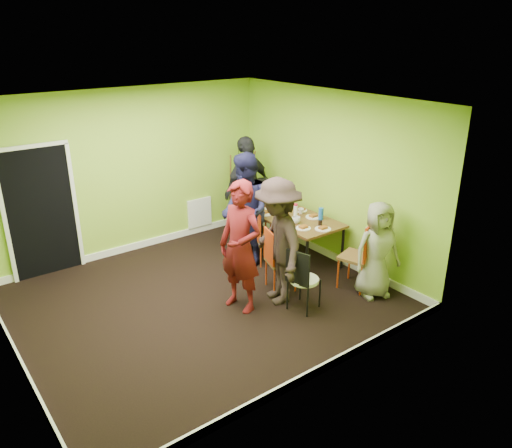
{
  "coord_description": "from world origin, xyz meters",
  "views": [
    {
      "loc": [
        -3.18,
        -5.52,
        3.68
      ],
      "look_at": [
        0.97,
        0.0,
        0.95
      ],
      "focal_mm": 35.0,
      "sensor_mm": 36.0,
      "label": 1
    }
  ],
  "objects": [
    {
      "name": "chair_back_end",
      "position": [
        1.96,
        1.32,
        0.81
      ],
      "size": [
        0.64,
        0.69,
        1.14
      ],
      "rotation": [
        0.0,
        0.0,
        2.73
      ],
      "color": "red",
      "rests_on": "ground"
    },
    {
      "name": "room_walls",
      "position": [
        -0.02,
        0.04,
        0.99
      ],
      "size": [
        5.04,
        4.54,
        2.82
      ],
      "color": "#91BD30",
      "rests_on": "ground"
    },
    {
      "name": "easel",
      "position": [
        2.12,
        2.02,
        0.74
      ],
      "size": [
        0.6,
        0.56,
        1.5
      ],
      "color": "brown",
      "rests_on": "ground"
    },
    {
      "name": "plate_near_left",
      "position": [
        1.67,
        0.68,
        0.76
      ],
      "size": [
        0.26,
        0.26,
        0.01
      ],
      "primitive_type": "cylinder",
      "color": "white",
      "rests_on": "dining_table"
    },
    {
      "name": "glass_back",
      "position": [
        2.09,
        0.59,
        0.79
      ],
      "size": [
        0.06,
        0.06,
        0.08
      ],
      "primitive_type": "cylinder",
      "color": "black",
      "rests_on": "dining_table"
    },
    {
      "name": "plate_wall_front",
      "position": [
        2.21,
        0.07,
        0.76
      ],
      "size": [
        0.26,
        0.26,
        0.01
      ],
      "primitive_type": "cylinder",
      "color": "white",
      "rests_on": "dining_table"
    },
    {
      "name": "plate_near_right",
      "position": [
        1.75,
        -0.2,
        0.76
      ],
      "size": [
        0.23,
        0.23,
        0.01
      ],
      "primitive_type": "cylinder",
      "color": "white",
      "rests_on": "dining_table"
    },
    {
      "name": "person_left_far",
      "position": [
        1.21,
        0.6,
        0.93
      ],
      "size": [
        0.93,
        1.06,
        1.87
      ],
      "primitive_type": "imported",
      "rotation": [
        0.0,
        0.0,
        -1.84
      ],
      "color": "#161637",
      "rests_on": "ground"
    },
    {
      "name": "plate_far_front",
      "position": [
        1.97,
        -0.41,
        0.76
      ],
      "size": [
        0.25,
        0.25,
        0.01
      ],
      "primitive_type": "cylinder",
      "color": "white",
      "rests_on": "dining_table"
    },
    {
      "name": "chair_front_end",
      "position": [
        2.08,
        -1.14,
        0.6
      ],
      "size": [
        0.55,
        0.55,
        1.07
      ],
      "rotation": [
        0.0,
        0.0,
        0.29
      ],
      "color": "red",
      "rests_on": "ground"
    },
    {
      "name": "thermos",
      "position": [
        1.93,
        0.19,
        0.87
      ],
      "size": [
        0.07,
        0.07,
        0.23
      ],
      "primitive_type": "cylinder",
      "color": "white",
      "rests_on": "dining_table"
    },
    {
      "name": "orange_bottle",
      "position": [
        1.92,
        0.39,
        0.79
      ],
      "size": [
        0.04,
        0.04,
        0.08
      ],
      "primitive_type": "cylinder",
      "color": "red",
      "rests_on": "dining_table"
    },
    {
      "name": "plate_wall_back",
      "position": [
        2.26,
        0.42,
        0.76
      ],
      "size": [
        0.21,
        0.21,
        0.01
      ],
      "primitive_type": "cylinder",
      "color": "white",
      "rests_on": "dining_table"
    },
    {
      "name": "person_back_end",
      "position": [
        1.89,
        1.48,
        0.96
      ],
      "size": [
        1.19,
        0.7,
        1.91
      ],
      "primitive_type": "imported",
      "rotation": [
        0.0,
        0.0,
        3.36
      ],
      "color": "black",
      "rests_on": "ground"
    },
    {
      "name": "glass_front",
      "position": [
        2.05,
        -0.27,
        0.79
      ],
      "size": [
        0.06,
        0.06,
        0.09
      ],
      "primitive_type": "cylinder",
      "color": "black",
      "rests_on": "dining_table"
    },
    {
      "name": "glass_mid",
      "position": [
        1.75,
        0.43,
        0.8
      ],
      "size": [
        0.06,
        0.06,
        0.1
      ],
      "primitive_type": "cylinder",
      "color": "black",
      "rests_on": "dining_table"
    },
    {
      "name": "person_standing",
      "position": [
        0.34,
        -0.5,
        0.92
      ],
      "size": [
        0.6,
        0.76,
        1.85
      ],
      "primitive_type": "imported",
      "rotation": [
        0.0,
        0.0,
        -1.31
      ],
      "color": "#5D1013",
      "rests_on": "ground"
    },
    {
      "name": "cup_b",
      "position": [
        2.16,
        0.32,
        0.8
      ],
      "size": [
        0.1,
        0.1,
        0.09
      ],
      "primitive_type": "imported",
      "color": "white",
      "rests_on": "dining_table"
    },
    {
      "name": "blue_bottle",
      "position": [
        2.24,
        -0.08,
        0.85
      ],
      "size": [
        0.08,
        0.08,
        0.2
      ],
      "primitive_type": "cylinder",
      "color": "blue",
      "rests_on": "dining_table"
    },
    {
      "name": "chair_left_near",
      "position": [
        1.05,
        -0.39,
        0.54
      ],
      "size": [
        0.49,
        0.49,
        0.96
      ],
      "rotation": [
        0.0,
        0.0,
        -1.87
      ],
      "color": "red",
      "rests_on": "ground"
    },
    {
      "name": "plate_far_back",
      "position": [
        1.91,
        0.79,
        0.76
      ],
      "size": [
        0.23,
        0.23,
        0.01
      ],
      "primitive_type": "cylinder",
      "color": "white",
      "rests_on": "dining_table"
    },
    {
      "name": "cup_a",
      "position": [
        1.81,
        0.04,
        0.8
      ],
      "size": [
        0.14,
        0.14,
        0.11
      ],
      "primitive_type": "imported",
      "color": "white",
      "rests_on": "dining_table"
    },
    {
      "name": "chair_left_far",
      "position": [
        1.44,
        0.45,
        0.51
      ],
      "size": [
        0.47,
        0.47,
        0.91
      ],
      "rotation": [
        0.0,
        0.0,
        -1.86
      ],
      "color": "red",
      "rests_on": "ground"
    },
    {
      "name": "dining_table",
      "position": [
        1.97,
        0.2,
        0.7
      ],
      "size": [
        0.9,
        1.5,
        0.75
      ],
      "color": "black",
      "rests_on": "ground"
    },
    {
      "name": "person_left_near",
      "position": [
        0.87,
        -0.64,
        0.91
      ],
      "size": [
        0.99,
        1.32,
        1.82
      ],
      "primitive_type": "imported",
      "rotation": [
        0.0,
        0.0,
        -1.87
      ],
      "color": "black",
      "rests_on": "ground"
    },
    {
      "name": "chair_bentwood",
      "position": [
        0.95,
        -1.07,
        0.52
      ],
      "size": [
        0.45,
        0.44,
        0.93
      ],
      "rotation": [
        0.0,
        0.0,
        -1.3
      ],
      "color": "black",
      "rests_on": "ground"
    },
    {
      "name": "ground",
      "position": [
        0.0,
        0.0,
        0.0
      ],
      "size": [
        5.0,
        5.0,
        0.0
      ],
      "primitive_type": "plane",
      "color": "black",
      "rests_on": "ground"
    },
    {
      "name": "person_front_end",
      "position": [
        2.1,
        -1.38,
        0.72
      ],
      "size": [
        0.81,
        0.66,
        1.44
      ],
      "primitive_type": "imported",
      "rotation": [
        0.0,
        0.0,
        -0.32
      ],
      "color": "gray",
      "rests_on": "ground"
    }
  ]
}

